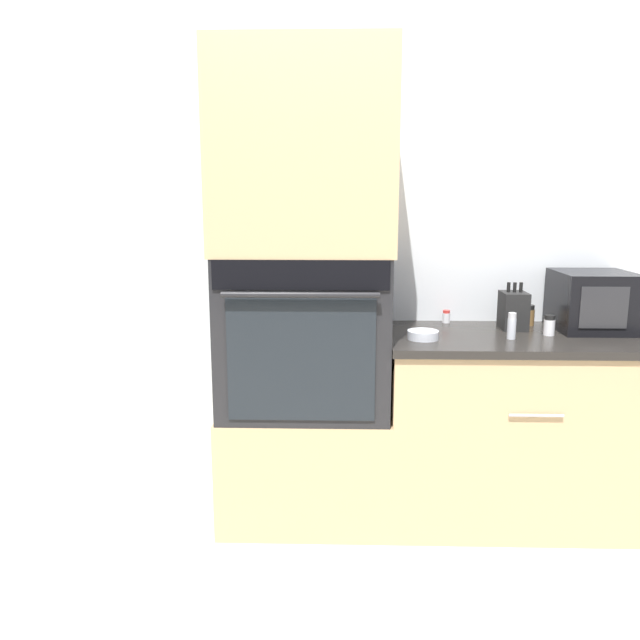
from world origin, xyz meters
name	(u,v)px	position (x,y,z in m)	size (l,w,h in m)	color
ground_plane	(390,546)	(0.00, 0.00, 0.00)	(12.00, 12.00, 0.00)	beige
wall_back	(385,242)	(0.00, 0.63, 1.25)	(8.00, 0.05, 2.50)	silver
oven_cabinet_base	(305,458)	(-0.38, 0.30, 0.26)	(0.76, 0.60, 0.52)	tan
wall_oven	(305,331)	(-0.38, 0.30, 0.87)	(0.73, 0.64, 0.70)	black
oven_cabinet_upper	(304,154)	(-0.38, 0.30, 1.64)	(0.76, 0.60, 0.84)	tan
counter_unit	(513,426)	(0.57, 0.30, 0.43)	(1.17, 0.63, 0.86)	tan
microwave	(593,301)	(0.93, 0.41, 1.00)	(0.33, 0.35, 0.27)	black
knife_block	(513,310)	(0.58, 0.42, 0.95)	(0.11, 0.15, 0.22)	black
bowl	(423,335)	(0.14, 0.20, 0.88)	(0.13, 0.13, 0.04)	silver
condiment_jar_near	(446,317)	(0.30, 0.56, 0.89)	(0.04, 0.04, 0.06)	silver
condiment_jar_mid	(512,326)	(0.52, 0.21, 0.92)	(0.04, 0.04, 0.11)	silver
condiment_jar_far	(549,325)	(0.70, 0.29, 0.91)	(0.05, 0.05, 0.09)	silver
condiment_jar_back	(528,315)	(0.68, 0.51, 0.91)	(0.06, 0.06, 0.10)	brown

